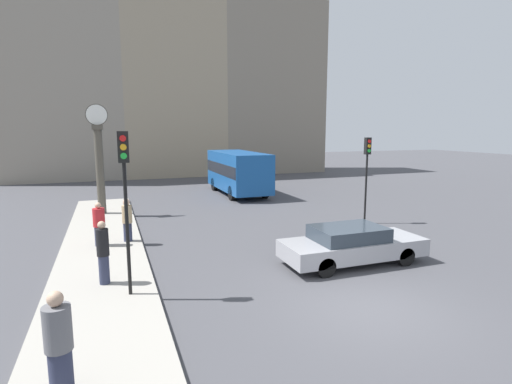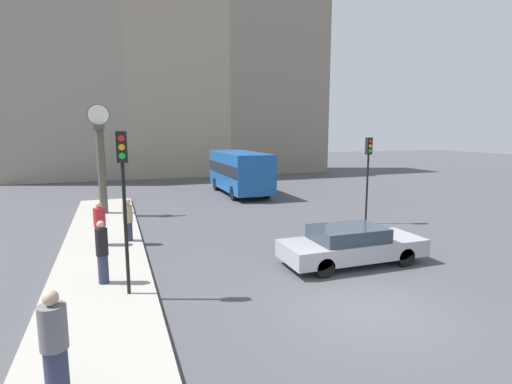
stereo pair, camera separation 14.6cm
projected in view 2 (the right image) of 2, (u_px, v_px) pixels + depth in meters
The scene contains 12 objects.
ground_plane at pixel (367, 310), 9.69m from camera, with size 120.00×120.00×0.00m, color #47474C.
sidewalk_corner at pixel (103, 244), 14.89m from camera, with size 2.79×19.64×0.16m, color #A39E93.
building_row at pixel (167, 74), 36.60m from camera, with size 30.10×5.00×19.71m.
sedan_car at pixel (351, 245), 12.90m from camera, with size 4.68×1.78×1.24m.
bus_distant at pixel (240, 170), 26.75m from camera, with size 2.48×7.01×2.82m.
traffic_light_near at pixel (123, 180), 9.79m from camera, with size 0.26×0.24×4.13m.
traffic_light_far at pixel (368, 163), 18.07m from camera, with size 0.26×0.24×3.97m.
street_clock at pixel (101, 162), 19.72m from camera, with size 1.04×0.51×5.39m.
pedestrian_black_jacket at pixel (102, 252), 10.82m from camera, with size 0.33×0.33×1.75m.
pedestrian_tan_coat at pixel (128, 220), 15.00m from camera, with size 0.36×0.36×1.62m.
pedestrian_red_top at pixel (100, 224), 14.43m from camera, with size 0.42×0.42×1.59m.
pedestrian_grey_jacket at pixel (54, 343), 6.26m from camera, with size 0.43×0.43×1.73m.
Camera 2 is at (-5.63, -7.67, 4.33)m, focal length 28.00 mm.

